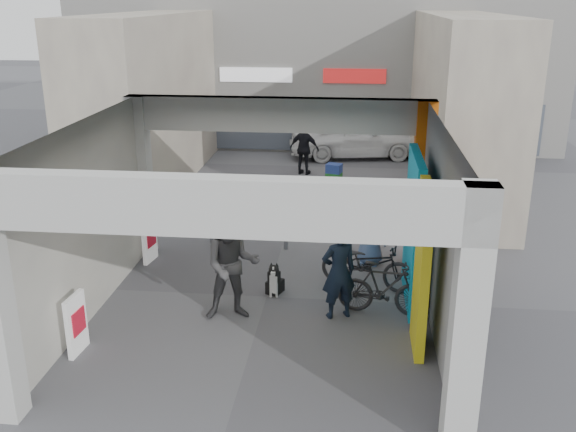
# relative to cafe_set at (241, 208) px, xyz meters

# --- Properties ---
(ground) EXTENTS (90.00, 90.00, 0.00)m
(ground) POSITION_rel_cafe_set_xyz_m (1.25, -4.34, -0.31)
(ground) COLOR #55565B
(ground) RESTS_ON ground
(arcade_canopy) EXTENTS (6.40, 6.45, 6.40)m
(arcade_canopy) POSITION_rel_cafe_set_xyz_m (1.79, -5.16, 1.99)
(arcade_canopy) COLOR #B8B8B4
(arcade_canopy) RESTS_ON ground
(far_building) EXTENTS (18.00, 4.08, 8.00)m
(far_building) POSITION_rel_cafe_set_xyz_m (1.25, 9.65, 3.68)
(far_building) COLOR white
(far_building) RESTS_ON ground
(plaza_bldg_left) EXTENTS (2.00, 9.00, 5.00)m
(plaza_bldg_left) POSITION_rel_cafe_set_xyz_m (-3.25, 3.16, 2.19)
(plaza_bldg_left) COLOR #BFB59E
(plaza_bldg_left) RESTS_ON ground
(plaza_bldg_right) EXTENTS (2.00, 9.00, 5.00)m
(plaza_bldg_right) POSITION_rel_cafe_set_xyz_m (5.75, 3.16, 2.19)
(plaza_bldg_right) COLOR #BFB59E
(plaza_bldg_right) RESTS_ON ground
(bollard_left) EXTENTS (0.09, 0.09, 0.94)m
(bollard_left) POSITION_rel_cafe_set_xyz_m (-0.37, -1.79, 0.16)
(bollard_left) COLOR gray
(bollard_left) RESTS_ON ground
(bollard_center) EXTENTS (0.09, 0.09, 0.88)m
(bollard_center) POSITION_rel_cafe_set_xyz_m (1.35, -1.85, 0.13)
(bollard_center) COLOR gray
(bollard_center) RESTS_ON ground
(bollard_right) EXTENTS (0.09, 0.09, 0.90)m
(bollard_right) POSITION_rel_cafe_set_xyz_m (2.71, -2.09, 0.14)
(bollard_right) COLOR gray
(bollard_right) RESTS_ON ground
(advert_board_near) EXTENTS (0.14, 0.55, 1.00)m
(advert_board_near) POSITION_rel_cafe_set_xyz_m (-1.49, -6.65, 0.19)
(advert_board_near) COLOR silver
(advert_board_near) RESTS_ON ground
(advert_board_far) EXTENTS (0.17, 0.56, 1.00)m
(advert_board_far) POSITION_rel_cafe_set_xyz_m (-1.49, -2.85, 0.19)
(advert_board_far) COLOR silver
(advert_board_far) RESTS_ON ground
(cafe_set) EXTENTS (1.47, 1.18, 0.89)m
(cafe_set) POSITION_rel_cafe_set_xyz_m (0.00, 0.00, 0.00)
(cafe_set) COLOR #9C9BA0
(cafe_set) RESTS_ON ground
(produce_stand) EXTENTS (1.16, 0.63, 0.76)m
(produce_stand) POSITION_rel_cafe_set_xyz_m (-1.05, 1.17, -0.01)
(produce_stand) COLOR black
(produce_stand) RESTS_ON ground
(crate_stack) EXTENTS (0.53, 0.47, 0.56)m
(crate_stack) POSITION_rel_cafe_set_xyz_m (2.23, 3.88, -0.03)
(crate_stack) COLOR #1A5C1A
(crate_stack) RESTS_ON ground
(border_collie) EXTENTS (0.25, 0.49, 0.68)m
(border_collie) POSITION_rel_cafe_set_xyz_m (1.39, -4.21, -0.04)
(border_collie) COLOR black
(border_collie) RESTS_ON ground
(man_with_dog) EXTENTS (0.75, 0.63, 1.74)m
(man_with_dog) POSITION_rel_cafe_set_xyz_m (2.63, -4.99, 0.56)
(man_with_dog) COLOR black
(man_with_dog) RESTS_ON ground
(man_back_turned) EXTENTS (1.12, 0.95, 2.01)m
(man_back_turned) POSITION_rel_cafe_set_xyz_m (0.77, -5.19, 0.69)
(man_back_turned) COLOR #3F3F41
(man_back_turned) RESTS_ON ground
(man_elderly) EXTENTS (0.78, 0.58, 1.46)m
(man_elderly) POSITION_rel_cafe_set_xyz_m (3.23, -2.49, 0.42)
(man_elderly) COLOR #526DA0
(man_elderly) RESTS_ON ground
(man_crates) EXTENTS (1.06, 0.68, 1.68)m
(man_crates) POSITION_rel_cafe_set_xyz_m (1.24, 4.65, 0.53)
(man_crates) COLOR black
(man_crates) RESTS_ON ground
(bicycle_front) EXTENTS (2.01, 1.17, 1.00)m
(bicycle_front) POSITION_rel_cafe_set_xyz_m (3.17, -3.71, 0.19)
(bicycle_front) COLOR black
(bicycle_front) RESTS_ON ground
(bicycle_rear) EXTENTS (1.72, 0.66, 1.01)m
(bicycle_rear) POSITION_rel_cafe_set_xyz_m (3.45, -4.80, 0.19)
(bicycle_rear) COLOR black
(bicycle_rear) RESTS_ON ground
(white_van) EXTENTS (4.73, 2.55, 1.53)m
(white_van) POSITION_rel_cafe_set_xyz_m (2.79, 7.16, 0.45)
(white_van) COLOR white
(white_van) RESTS_ON ground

